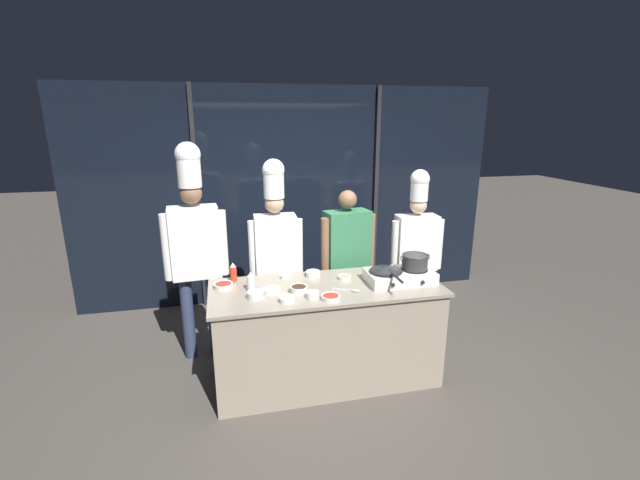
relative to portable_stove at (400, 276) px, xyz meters
The scene contains 23 objects.
ground_plane 1.17m from the portable_stove, behind, with size 24.00×24.00×0.00m, color #47423D.
window_wall_back 2.13m from the portable_stove, 108.40° to the left, with size 5.31×0.09×2.70m.
demo_counter 0.83m from the portable_stove, behind, with size 2.01×0.81×0.90m.
portable_stove is the anchor object (origin of this frame).
frying_pan 0.16m from the portable_stove, behind, with size 0.30×0.51×0.04m.
stock_pot 0.19m from the portable_stove, ahead, with size 0.26×0.23×0.13m.
squeeze_bottle_chili 1.48m from the portable_stove, 166.72° to the left, with size 0.06×0.06×0.18m.
squeeze_bottle_clear 1.31m from the portable_stove, behind, with size 0.07×0.07×0.16m.
prep_bowl_soy_glaze 0.92m from the portable_stove, behind, with size 0.15×0.15×0.06m.
prep_bowl_noodles 1.14m from the portable_stove, behind, with size 0.15×0.15×0.04m.
prep_bowl_chili_flakes 0.73m from the portable_stove, 161.37° to the right, with size 0.16×0.16×0.04m.
prep_bowl_shrimp 0.79m from the portable_stove, 156.85° to the left, with size 0.14×0.14×0.05m.
prep_bowl_mushrooms 0.49m from the portable_stove, 159.02° to the left, with size 0.12×0.12×0.03m.
prep_bowl_ginger 1.06m from the portable_stove, 169.27° to the right, with size 0.13×0.13×0.04m.
prep_bowl_rice 1.28m from the portable_stove, behind, with size 0.14×0.14×0.06m.
prep_bowl_garlic 0.85m from the portable_stove, 168.29° to the right, with size 0.11×0.11×0.05m.
prep_bowl_bell_pepper 1.55m from the portable_stove, behind, with size 0.17×0.17×0.04m.
prep_bowl_onion 1.03m from the portable_stove, 162.09° to the left, with size 0.10×0.10×0.03m.
serving_spoon_slotted 0.49m from the portable_stove, 167.61° to the right, with size 0.24×0.13×0.02m.
chef_head 1.93m from the portable_stove, 158.34° to the left, with size 0.59×0.27×2.11m.
chef_sous 1.25m from the portable_stove, 145.26° to the left, with size 0.53×0.22×1.95m.
person_guest 0.76m from the portable_stove, 111.90° to the left, with size 0.59×0.31×1.62m.
chef_line 0.88m from the portable_stove, 55.97° to the left, with size 0.57×0.25×1.81m.
Camera 1 is at (-0.82, -3.36, 2.32)m, focal length 24.00 mm.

